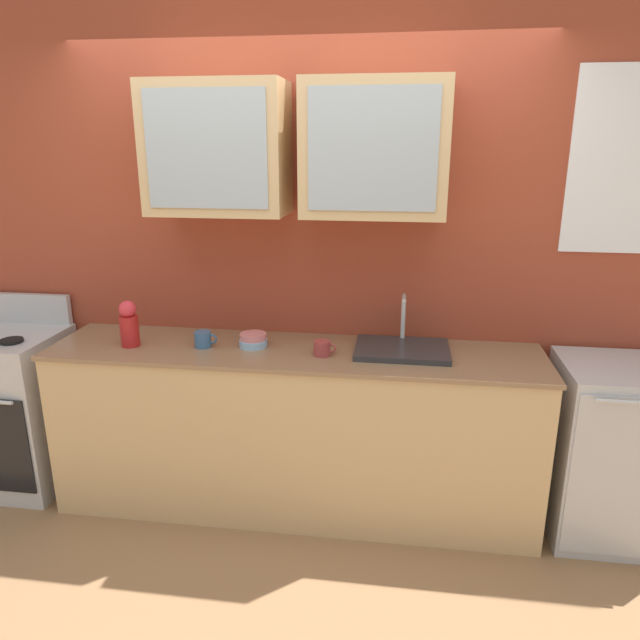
% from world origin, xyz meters
% --- Properties ---
extents(ground_plane, '(10.00, 10.00, 0.00)m').
position_xyz_m(ground_plane, '(0.00, 0.00, 0.00)').
color(ground_plane, '#936B47').
extents(back_wall_unit, '(4.99, 0.47, 2.79)m').
position_xyz_m(back_wall_unit, '(0.01, 0.30, 1.50)').
color(back_wall_unit, '#993D28').
rests_on(back_wall_unit, ground_plane).
extents(counter, '(2.62, 0.59, 0.94)m').
position_xyz_m(counter, '(0.00, 0.00, 0.47)').
color(counter, tan).
rests_on(counter, ground_plane).
extents(stove_range, '(0.58, 0.59, 1.12)m').
position_xyz_m(stove_range, '(-1.68, -0.00, 0.47)').
color(stove_range, silver).
rests_on(stove_range, ground_plane).
extents(sink_faucet, '(0.49, 0.36, 0.28)m').
position_xyz_m(sink_faucet, '(0.57, 0.05, 0.96)').
color(sink_faucet, '#2D2D30').
rests_on(sink_faucet, counter).
extents(bowl_stack, '(0.15, 0.15, 0.07)m').
position_xyz_m(bowl_stack, '(-0.22, 0.03, 0.97)').
color(bowl_stack, '#8CB7E0').
rests_on(bowl_stack, counter).
extents(vase, '(0.10, 0.10, 0.25)m').
position_xyz_m(vase, '(-0.88, -0.06, 1.06)').
color(vase, '#B21E1E').
rests_on(vase, counter).
extents(cup_near_sink, '(0.12, 0.09, 0.08)m').
position_xyz_m(cup_near_sink, '(0.16, -0.06, 0.97)').
color(cup_near_sink, '#993838').
rests_on(cup_near_sink, counter).
extents(cup_near_bowls, '(0.12, 0.09, 0.09)m').
position_xyz_m(cup_near_bowls, '(-0.48, -0.02, 0.98)').
color(cup_near_bowls, '#38608C').
rests_on(cup_near_bowls, counter).
extents(dishwasher, '(0.57, 0.58, 0.94)m').
position_xyz_m(dishwasher, '(1.65, -0.00, 0.47)').
color(dishwasher, silver).
rests_on(dishwasher, ground_plane).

